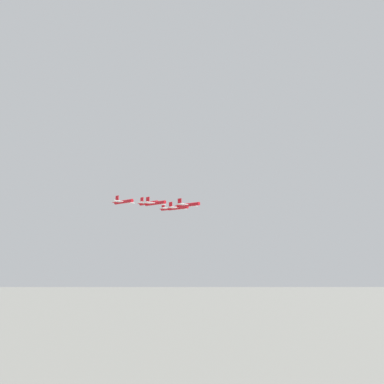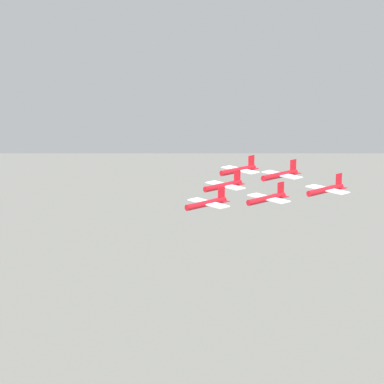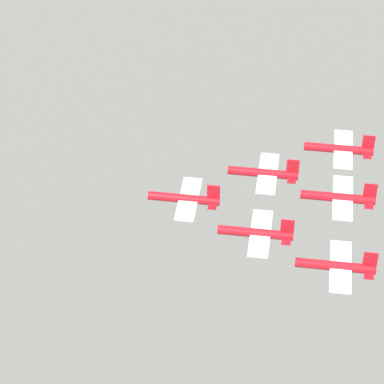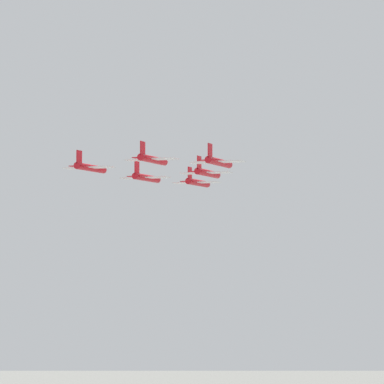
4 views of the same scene
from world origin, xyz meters
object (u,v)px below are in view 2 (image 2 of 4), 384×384
(jet_5, at_px, (239,170))
(jet_2, at_px, (224,185))
(jet_0, at_px, (207,203))
(jet_3, at_px, (327,189))
(jet_1, at_px, (268,198))
(jet_4, at_px, (281,175))

(jet_5, bearing_deg, jet_2, 120.47)
(jet_0, relative_size, jet_5, 1.00)
(jet_0, relative_size, jet_3, 1.00)
(jet_3, relative_size, jet_5, 1.00)
(jet_1, distance_m, jet_2, 12.40)
(jet_1, relative_size, jet_4, 1.00)
(jet_2, xyz_separation_m, jet_5, (-7.49, -9.65, 0.84))
(jet_3, distance_m, jet_5, 24.78)
(jet_1, xyz_separation_m, jet_4, (-7.49, -9.65, 2.26))
(jet_0, relative_size, jet_4, 1.00)
(jet_2, distance_m, jet_5, 12.25)
(jet_0, distance_m, jet_3, 24.49)
(jet_2, height_order, jet_3, jet_3)
(jet_2, distance_m, jet_3, 21.37)
(jet_0, relative_size, jet_2, 1.00)
(jet_2, height_order, jet_5, jet_5)
(jet_3, distance_m, jet_4, 12.43)
(jet_0, distance_m, jet_4, 21.23)
(jet_1, relative_size, jet_2, 1.00)
(jet_4, bearing_deg, jet_5, 0.00)
(jet_1, xyz_separation_m, jet_3, (-12.08, 1.86, 1.23))
(jet_0, xyz_separation_m, jet_3, (-24.15, 3.72, 1.60))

